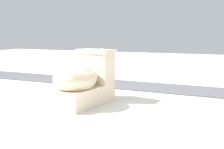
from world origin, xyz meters
name	(u,v)px	position (x,y,z in m)	size (l,w,h in m)	color
ground_plane	(53,103)	(0.00, 0.00, 0.00)	(14.00, 14.00, 0.00)	beige
gravel_strip	(139,86)	(-1.10, 0.50, 0.01)	(0.56, 8.00, 0.01)	#4C4C51
toilet	(82,81)	(-0.09, 0.27, 0.22)	(0.68, 0.47, 0.52)	beige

